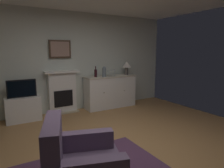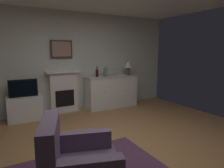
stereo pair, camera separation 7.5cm
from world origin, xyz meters
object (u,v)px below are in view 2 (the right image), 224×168
Objects in this scene: wine_glass_right at (116,71)px; armchair at (77,167)px; tv_cabinet at (25,108)px; tv_set at (23,88)px; framed_picture at (62,49)px; fireplace_unit at (64,92)px; wine_glass_left at (110,72)px; table_lamp at (128,65)px; wine_glass_center at (113,72)px; wine_bottle at (97,73)px; vase_decorative at (105,72)px; sideboard_cabinet at (112,92)px.

armchair is (-2.22, -3.01, -0.64)m from wine_glass_right.
tv_set is (-0.00, -0.02, 0.48)m from tv_cabinet.
fireplace_unit is at bearing -90.00° from framed_picture.
wine_glass_right is at bearing 11.77° from wine_glass_left.
framed_picture reaches higher than table_lamp.
tv_cabinet is 0.75× the size of armchair.
wine_bottle is at bearing 176.26° from wine_glass_center.
framed_picture is at bearing 173.26° from table_lamp.
table_lamp is 0.79m from vase_decorative.
wine_glass_left is at bearing -1.18° from tv_cabinet.
vase_decorative is (0.22, -0.08, 0.03)m from wine_bottle.
table_lamp is 0.53× the size of tv_cabinet.
wine_glass_right reaches higher than armchair.
framed_picture is at bearing 168.60° from wine_glass_left.
table_lamp reaches higher than wine_bottle.
tv_set is at bearing -178.90° from wine_bottle.
sideboard_cabinet is 2.33m from tv_set.
tv_set is at bearing 179.42° from wine_glass_left.
sideboard_cabinet is at bearing -180.00° from table_lamp.
wine_glass_left is 2.25m from tv_set.
sideboard_cabinet reaches higher than tv_cabinet.
tv_set is (-2.23, 0.02, -0.26)m from wine_glass_left.
sideboard_cabinet is at bearing 174.65° from wine_glass_center.
framed_picture is 3.33× the size of wine_glass_right.
tv_set is at bearing -166.69° from framed_picture.
wine_bottle is (0.89, -0.19, -0.64)m from framed_picture.
armchair is (-2.62, -3.00, -0.80)m from table_lamp.
framed_picture is 1.80m from sideboard_cabinet.
wine_glass_right is (-0.41, 0.02, -0.16)m from table_lamp.
wine_glass_left reaches higher than tv_cabinet.
sideboard_cabinet is 0.57m from wine_glass_center.
wine_glass_right is 0.37m from vase_decorative.
sideboard_cabinet is at bearing 22.90° from wine_glass_left.
table_lamp reaches higher than wine_glass_center.
wine_glass_center is (1.37, -0.23, -0.62)m from framed_picture.
wine_bottle reaches higher than sideboard_cabinet.
wine_bottle is 2.00m from tv_cabinet.
fireplace_unit is at bearing 9.45° from tv_cabinet.
sideboard_cabinet is at bearing 0.20° from tv_set.
vase_decorative reaches higher than tv_set.
framed_picture is (-0.00, 0.05, 1.10)m from fireplace_unit.
wine_glass_right is (1.48, -0.16, 0.47)m from fireplace_unit.
table_lamp is at bearing -2.12° from wine_glass_right.
fireplace_unit is 1.56m from wine_glass_right.
framed_picture reaches higher than vase_decorative.
tv_set is at bearing -90.00° from tv_cabinet.
framed_picture is 1.42m from wine_glass_left.
wine_bottle is (0.89, -0.15, 0.46)m from fireplace_unit.
wine_bottle is 1.88m from tv_set.
wine_bottle is 1.76× the size of wine_glass_right.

